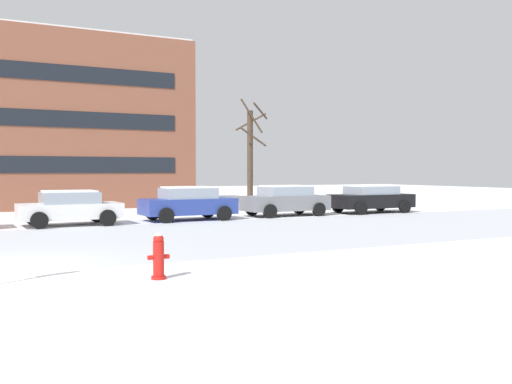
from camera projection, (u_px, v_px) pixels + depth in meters
The scene contains 9 objects.
ground_plane at pixel (15, 267), 13.02m from camera, with size 120.00×120.00×0.00m, color white.
road_surface at pixel (3, 247), 16.47m from camera, with size 80.00×9.76×0.00m.
fire_hydrant at pixel (159, 256), 11.56m from camera, with size 0.44×0.30×0.93m.
parked_car_white at pixel (70, 207), 22.89m from camera, with size 3.88×2.11×1.38m.
parked_car_blue at pixel (188, 203), 25.29m from camera, with size 4.03×2.05×1.46m.
parked_car_gray at pixel (285, 200), 27.74m from camera, with size 4.09×2.01×1.46m.
parked_car_black at pixel (371, 198), 29.86m from camera, with size 4.29×2.15×1.42m.
tree_far_left at pixel (250, 156), 31.96m from camera, with size 2.07×2.18×6.02m.
building_far_left at pixel (68, 125), 35.94m from camera, with size 13.39×8.97×10.00m.
Camera 1 is at (-1.16, -13.98, 2.15)m, focal length 40.94 mm.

